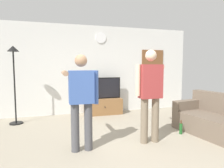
# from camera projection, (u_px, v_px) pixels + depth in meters

# --- Properties ---
(ground_plane) EXTENTS (8.40, 8.40, 0.00)m
(ground_plane) POSITION_uv_depth(u_px,v_px,m) (128.00, 149.00, 3.50)
(ground_plane) COLOR #9E937F
(back_wall) EXTENTS (6.40, 0.10, 2.70)m
(back_wall) POSITION_uv_depth(u_px,v_px,m) (94.00, 70.00, 6.19)
(back_wall) COLOR silver
(back_wall) RESTS_ON ground_plane
(tv_stand) EXTENTS (1.13, 0.45, 0.48)m
(tv_stand) POSITION_uv_depth(u_px,v_px,m) (103.00, 106.00, 6.01)
(tv_stand) COLOR olive
(tv_stand) RESTS_ON ground_plane
(television) EXTENTS (1.09, 0.07, 0.64)m
(television) POSITION_uv_depth(u_px,v_px,m) (103.00, 88.00, 6.01)
(television) COLOR black
(television) RESTS_ON tv_stand
(wall_clock) EXTENTS (0.33, 0.03, 0.33)m
(wall_clock) POSITION_uv_depth(u_px,v_px,m) (101.00, 38.00, 6.10)
(wall_clock) COLOR white
(framed_picture) EXTENTS (0.78, 0.04, 0.62)m
(framed_picture) POSITION_uv_depth(u_px,v_px,m) (152.00, 59.00, 6.68)
(framed_picture) COLOR brown
(floor_lamp) EXTENTS (0.32, 0.32, 1.96)m
(floor_lamp) POSITION_uv_depth(u_px,v_px,m) (14.00, 69.00, 4.90)
(floor_lamp) COLOR black
(floor_lamp) RESTS_ON ground_plane
(person_standing_nearer_lamp) EXTENTS (0.59, 0.78, 1.66)m
(person_standing_nearer_lamp) POSITION_uv_depth(u_px,v_px,m) (81.00, 97.00, 3.36)
(person_standing_nearer_lamp) COLOR #4C4C51
(person_standing_nearer_lamp) RESTS_ON ground_plane
(person_standing_nearer_couch) EXTENTS (0.60, 0.78, 1.76)m
(person_standing_nearer_couch) POSITION_uv_depth(u_px,v_px,m) (150.00, 90.00, 3.73)
(person_standing_nearer_couch) COLOR #7A6B56
(person_standing_nearer_couch) RESTS_ON ground_plane
(side_couch) EXTENTS (1.06, 1.67, 0.87)m
(side_couch) POSITION_uv_depth(u_px,v_px,m) (215.00, 120.00, 4.23)
(side_couch) COLOR #6B5B4C
(side_couch) RESTS_ON ground_plane
(beverage_bottle) EXTENTS (0.07, 0.07, 0.30)m
(beverage_bottle) POSITION_uv_depth(u_px,v_px,m) (181.00, 128.00, 4.26)
(beverage_bottle) COLOR #1E5923
(beverage_bottle) RESTS_ON ground_plane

